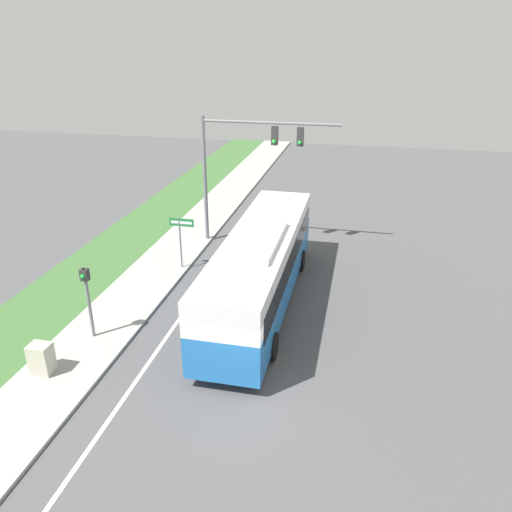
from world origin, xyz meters
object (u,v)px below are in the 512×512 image
object	(u,v)px
signal_gantry	(244,155)
utility_cabinet	(41,359)
pedestrian_signal	(87,292)
bus	(261,263)
street_sign	(181,234)

from	to	relation	value
signal_gantry	utility_cabinet	xyz separation A→B (m)	(-3.80, -12.72, -4.21)
signal_gantry	pedestrian_signal	distance (m)	11.24
signal_gantry	pedestrian_signal	size ratio (longest dim) A/B	2.45
utility_cabinet	bus	bearing A→B (deg)	46.04
signal_gantry	utility_cabinet	distance (m)	13.93
bus	utility_cabinet	bearing A→B (deg)	-133.96
bus	street_sign	size ratio (longest dim) A/B	4.50
street_sign	utility_cabinet	bearing A→B (deg)	-100.72
bus	street_sign	bearing A→B (deg)	149.99
pedestrian_signal	utility_cabinet	xyz separation A→B (m)	(-0.51, -2.37, -1.32)
signal_gantry	utility_cabinet	size ratio (longest dim) A/B	6.59
bus	utility_cabinet	xyz separation A→B (m)	(-6.08, -6.30, -1.24)
street_sign	utility_cabinet	distance (m)	9.08
bus	signal_gantry	size ratio (longest dim) A/B	1.70
pedestrian_signal	utility_cabinet	size ratio (longest dim) A/B	2.70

